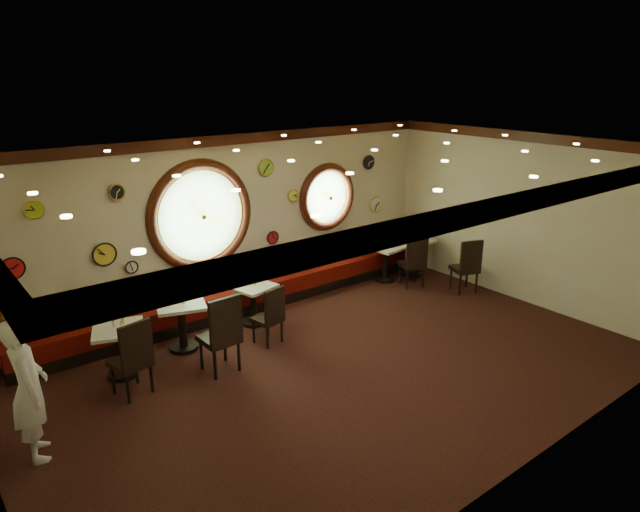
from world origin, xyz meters
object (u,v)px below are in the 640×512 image
at_px(condiment_e_pepper, 417,237).
at_px(condiment_e_bottle, 416,235).
at_px(condiment_c_bottle, 254,279).
at_px(chair_c, 271,312).
at_px(table_b, 182,320).
at_px(waiter, 29,389).
at_px(condiment_b_pepper, 183,300).
at_px(condiment_b_bottle, 182,295).
at_px(chair_e, 468,263).
at_px(condiment_e_salt, 412,238).
at_px(table_a, 120,346).
at_px(condiment_a_salt, 113,324).
at_px(condiment_c_salt, 248,283).
at_px(chair_a, 133,354).
at_px(condiment_d_pepper, 386,245).
at_px(table_d, 385,259).
at_px(condiment_a_bottle, 122,319).
at_px(chair_d, 415,258).
at_px(condiment_d_bottle, 388,241).
at_px(table_c, 253,300).
at_px(condiment_d_salt, 380,243).
at_px(condiment_b_salt, 172,300).
at_px(table_e, 413,253).
at_px(condiment_c_pepper, 251,283).
at_px(condiment_a_pepper, 121,325).
at_px(chair_b, 222,329).

height_order(condiment_e_pepper, condiment_e_bottle, condiment_e_bottle).
bearing_deg(condiment_c_bottle, chair_c, -105.47).
height_order(table_b, waiter, waiter).
height_order(condiment_b_pepper, condiment_b_bottle, condiment_b_bottle).
xyz_separation_m(chair_e, condiment_e_bottle, (0.05, 1.44, 0.23)).
xyz_separation_m(condiment_b_bottle, condiment_e_salt, (5.30, 0.08, -0.05)).
height_order(table_a, condiment_a_salt, condiment_a_salt).
xyz_separation_m(table_a, condiment_b_bottle, (1.14, 0.29, 0.41)).
distance_m(table_a, waiter, 1.87).
height_order(condiment_a_salt, condiment_b_bottle, condiment_b_bottle).
height_order(condiment_c_salt, waiter, waiter).
xyz_separation_m(table_b, chair_a, (-1.10, -0.87, 0.13)).
height_order(table_b, condiment_d_pepper, condiment_d_pepper).
height_order(table_d, chair_a, chair_a).
height_order(condiment_a_bottle, condiment_e_pepper, condiment_a_bottle).
relative_size(condiment_c_salt, condiment_c_bottle, 0.54).
xyz_separation_m(chair_d, condiment_d_pepper, (-0.22, 0.60, 0.19)).
xyz_separation_m(table_d, condiment_d_bottle, (0.14, 0.08, 0.35)).
bearing_deg(condiment_e_bottle, table_c, -178.94).
relative_size(condiment_a_salt, condiment_d_pepper, 0.86).
bearing_deg(chair_e, chair_d, 146.04).
height_order(chair_c, chair_d, chair_d).
bearing_deg(condiment_e_pepper, condiment_d_pepper, 173.03).
relative_size(condiment_d_salt, condiment_c_bottle, 0.60).
xyz_separation_m(condiment_b_salt, waiter, (-2.36, -1.45, 0.01)).
distance_m(chair_e, waiter, 7.97).
height_order(table_a, condiment_e_salt, condiment_e_salt).
distance_m(chair_e, condiment_a_salt, 6.69).
xyz_separation_m(table_e, condiment_c_pepper, (-4.07, -0.01, 0.28)).
xyz_separation_m(condiment_d_salt, condiment_b_pepper, (-4.63, -0.43, 0.05)).
bearing_deg(chair_c, condiment_a_pepper, 157.79).
xyz_separation_m(chair_c, condiment_e_pepper, (4.30, 0.83, 0.28)).
xyz_separation_m(chair_c, condiment_d_bottle, (3.65, 1.05, 0.27)).
height_order(chair_b, waiter, waiter).
height_order(table_c, condiment_d_bottle, condiment_d_bottle).
relative_size(chair_e, condiment_a_bottle, 4.56).
distance_m(table_a, chair_c, 2.32).
bearing_deg(chair_b, table_b, 95.92).
xyz_separation_m(table_c, condiment_e_pepper, (4.12, -0.01, 0.38)).
bearing_deg(condiment_d_bottle, table_b, -176.15).
distance_m(condiment_b_salt, condiment_e_pepper, 5.61).
xyz_separation_m(condiment_e_salt, condiment_e_pepper, (0.12, -0.04, 0.00)).
height_order(chair_d, condiment_b_pepper, chair_d).
relative_size(chair_c, condiment_a_salt, 6.89).
distance_m(table_b, condiment_a_bottle, 1.02).
bearing_deg(condiment_c_bottle, table_b, -174.56).
relative_size(condiment_d_salt, condiment_d_pepper, 1.02).
xyz_separation_m(table_e, condiment_a_salt, (-6.53, -0.29, 0.31)).
bearing_deg(condiment_d_pepper, condiment_e_pepper, -6.97).
relative_size(chair_d, condiment_d_pepper, 6.51).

